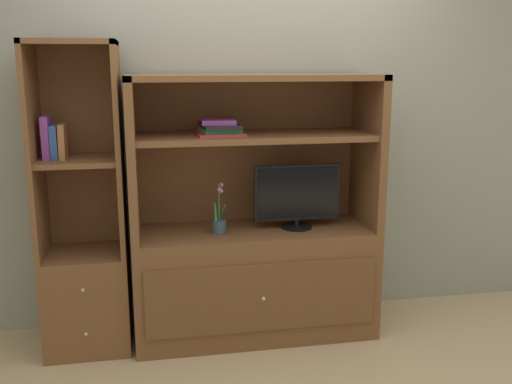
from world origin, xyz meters
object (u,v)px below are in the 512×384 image
Objects in this scene: media_console at (254,254)px; potted_plant at (219,223)px; tv_monitor at (297,195)px; bookshelf_tall at (85,254)px; upright_book_row at (54,140)px; magazine_stack at (219,127)px.

potted_plant is at bearing -164.99° from media_console.
bookshelf_tall is (-1.31, 0.04, -0.32)m from tv_monitor.
media_console is at bearing 173.03° from tv_monitor.
potted_plant is (-0.50, -0.03, -0.15)m from tv_monitor.
media_console is at bearing 0.29° from upright_book_row.
tv_monitor is (0.27, -0.03, 0.38)m from media_console.
media_console reaches higher than potted_plant.
magazine_stack reaches higher than potted_plant.
tv_monitor is at bearing 3.33° from potted_plant.
media_console is 0.33m from potted_plant.
tv_monitor is 0.65m from magazine_stack.
bookshelf_tall is (-1.04, 0.01, 0.06)m from media_console.
tv_monitor is 2.21× the size of upright_book_row.
bookshelf_tall reaches higher than tv_monitor.
tv_monitor reaches higher than potted_plant.
magazine_stack is at bearing 75.06° from potted_plant.
magazine_stack reaches higher than tv_monitor.
media_console is 1.39m from upright_book_row.
media_console is 5.27× the size of potted_plant.
bookshelf_tall is 0.71m from upright_book_row.
bookshelf_tall is at bearing 5.03° from upright_book_row.
media_console is 0.47m from tv_monitor.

